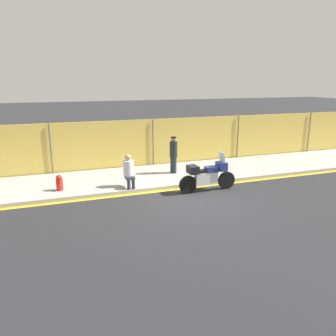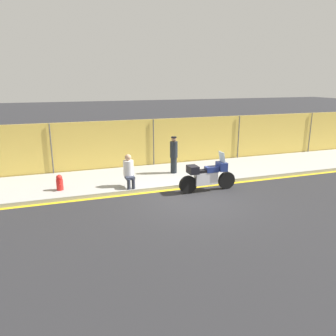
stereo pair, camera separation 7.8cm
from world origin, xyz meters
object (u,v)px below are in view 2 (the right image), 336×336
officer_standing (174,154)px  person_seated_on_curb (129,169)px  motorcycle (207,176)px  fire_hydrant (60,183)px

officer_standing → person_seated_on_curb: 2.72m
motorcycle → person_seated_on_curb: size_ratio=1.83×
motorcycle → officer_standing: 2.52m
officer_standing → motorcycle: bearing=-77.7°
fire_hydrant → person_seated_on_curb: bearing=-9.5°
motorcycle → officer_standing: bearing=101.5°
motorcycle → fire_hydrant: bearing=163.4°
motorcycle → officer_standing: size_ratio=1.43×
officer_standing → fire_hydrant: bearing=-170.2°
motorcycle → person_seated_on_curb: (-2.91, 1.12, 0.24)m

